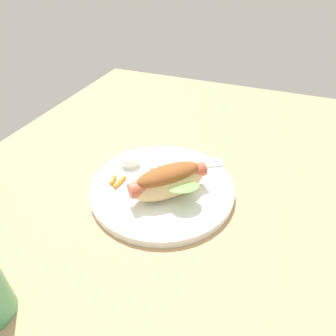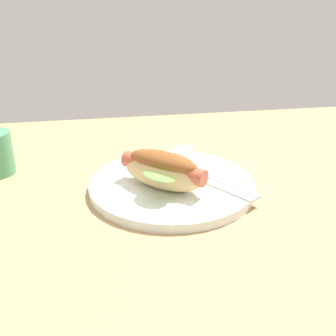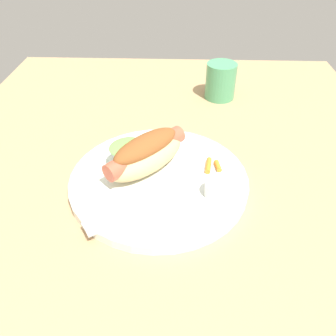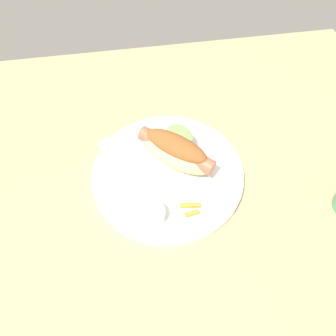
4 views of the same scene
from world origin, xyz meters
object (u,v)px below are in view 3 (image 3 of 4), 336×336
object	(u,v)px
hot_dog	(146,153)
carrot_garnish	(212,166)
drinking_cup	(221,81)
plate	(159,180)
fork	(139,213)
knife	(126,209)
sauce_ramekin	(218,189)

from	to	relation	value
hot_dog	carrot_garnish	distance (cm)	11.53
hot_dog	carrot_garnish	world-z (taller)	hot_dog
drinking_cup	hot_dog	bearing A→B (deg)	-25.99
plate	hot_dog	size ratio (longest dim) A/B	1.91
plate	fork	world-z (taller)	fork
fork	carrot_garnish	world-z (taller)	carrot_garnish
plate	drinking_cup	size ratio (longest dim) A/B	3.54
knife	carrot_garnish	xyz separation A→B (cm)	(-10.57, 13.38, 0.26)
fork	knife	size ratio (longest dim) A/B	1.10
fork	carrot_garnish	bearing A→B (deg)	13.72
knife	drinking_cup	xyz separation A→B (cm)	(-40.33, 17.12, 2.40)
plate	hot_dog	xyz separation A→B (cm)	(-1.97, -2.20, 4.11)
hot_dog	fork	world-z (taller)	hot_dog
plate	fork	distance (cm)	9.10
plate	knife	size ratio (longest dim) A/B	2.21
carrot_garnish	sauce_ramekin	bearing A→B (deg)	3.56
carrot_garnish	drinking_cup	world-z (taller)	drinking_cup
fork	sauce_ramekin	bearing A→B (deg)	-9.82
plate	sauce_ramekin	size ratio (longest dim) A/B	7.16
plate	hot_dog	distance (cm)	5.06
plate	fork	xyz separation A→B (cm)	(8.72, -2.42, 1.00)
sauce_ramekin	carrot_garnish	xyz separation A→B (cm)	(-6.76, -0.42, -0.71)
knife	carrot_garnish	world-z (taller)	carrot_garnish
hot_dog	fork	bearing A→B (deg)	-138.82
hot_dog	carrot_garnish	bearing A→B (deg)	-43.74
drinking_cup	plate	bearing A→B (deg)	-21.33
fork	plate	bearing A→B (deg)	43.02
plate	sauce_ramekin	distance (cm)	10.38
plate	sauce_ramekin	xyz separation A→B (cm)	(4.04, 9.37, 1.95)
plate	knife	xyz separation A→B (cm)	(7.84, -4.43, 0.98)
fork	carrot_garnish	distance (cm)	16.13
knife	carrot_garnish	distance (cm)	17.05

